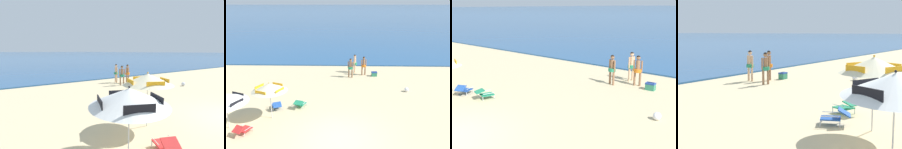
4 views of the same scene
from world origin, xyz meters
TOP-DOWN VIEW (x-y plane):
  - beach_umbrella_striped_main at (-3.88, 1.94)m, footprint 2.67×2.67m
  - beach_umbrella_striped_second at (-5.80, 0.78)m, footprint 3.25×3.25m
  - lounge_chair_under_umbrella at (-3.93, 3.07)m, footprint 0.85×1.03m
  - lounge_chair_beside_umbrella at (-4.84, 0.23)m, footprint 0.84×1.02m
  - lounge_chair_facing_sea at (-2.54, 3.34)m, footprint 0.76×0.97m
  - person_standing_near_shore at (1.21, 10.98)m, footprint 0.43×0.51m
  - person_standing_beside at (1.99, 10.24)m, footprint 0.49×0.42m
  - person_wading_in at (0.78, 9.52)m, footprint 0.49×0.42m
  - cooler_box at (2.93, 9.93)m, footprint 0.52×0.38m
  - beach_ball at (4.87, 6.23)m, footprint 0.33×0.33m

SIDE VIEW (x-z plane):
  - beach_ball at x=4.87m, z-range 0.00..0.33m
  - cooler_box at x=2.93m, z-range -0.01..0.42m
  - lounge_chair_beside_umbrella at x=-4.84m, z-range 0.01..0.53m
  - lounge_chair_under_umbrella at x=-3.93m, z-range 0.01..0.53m
  - lounge_chair_facing_sea at x=-2.54m, z-range 0.03..0.53m
  - person_wading_in at x=0.78m, z-range 0.13..1.85m
  - person_standing_beside at x=1.99m, z-range 0.14..1.86m
  - person_standing_near_shore at x=1.21m, z-range 0.14..1.88m
  - beach_umbrella_striped_second at x=-5.80m, z-range 0.68..2.69m
  - beach_umbrella_striped_main at x=-3.88m, z-range 0.79..2.95m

